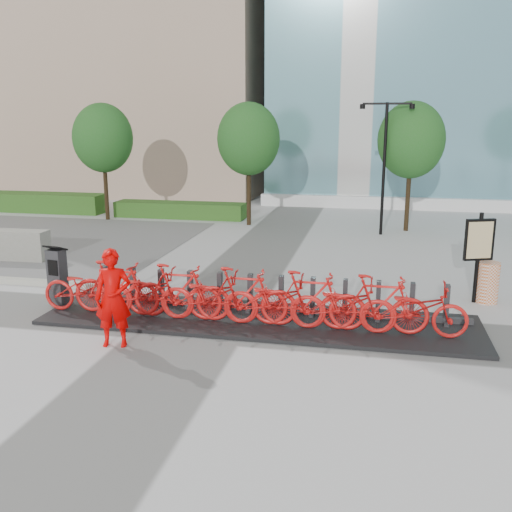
% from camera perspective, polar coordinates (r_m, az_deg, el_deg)
% --- Properties ---
extents(ground, '(120.00, 120.00, 0.00)m').
position_cam_1_polar(ground, '(12.75, -5.83, -6.58)').
color(ground, '#BABABA').
extents(hedge_a, '(10.00, 1.40, 0.90)m').
position_cam_1_polar(hedge_a, '(30.79, -23.51, 5.03)').
color(hedge_a, '#25401C').
rests_on(hedge_a, ground).
extents(hedge_b, '(6.00, 1.20, 0.70)m').
position_cam_1_polar(hedge_b, '(26.39, -7.61, 4.59)').
color(hedge_b, '#25401C').
rests_on(hedge_b, ground).
extents(tree_0, '(2.60, 2.60, 5.10)m').
position_cam_1_polar(tree_0, '(26.17, -15.06, 11.31)').
color(tree_0, '#362717').
rests_on(tree_0, ground).
extents(tree_1, '(2.60, 2.60, 5.10)m').
position_cam_1_polar(tree_1, '(23.98, -0.74, 11.61)').
color(tree_1, '#362717').
rests_on(tree_1, ground).
extents(tree_2, '(2.60, 2.60, 5.10)m').
position_cam_1_polar(tree_2, '(23.45, 15.27, 11.11)').
color(tree_2, '#362717').
rests_on(tree_2, ground).
extents(streetlamp, '(2.00, 0.20, 5.00)m').
position_cam_1_polar(streetlamp, '(22.44, 12.75, 10.00)').
color(streetlamp, black).
rests_on(streetlamp, ground).
extents(dock_pad, '(9.60, 2.40, 0.08)m').
position_cam_1_polar(dock_pad, '(12.69, 0.22, -6.40)').
color(dock_pad, black).
rests_on(dock_pad, ground).
extents(dock_rail_posts, '(8.02, 0.50, 0.85)m').
position_cam_1_polar(dock_rail_posts, '(12.98, 0.90, -3.79)').
color(dock_rail_posts, '#2C2D30').
rests_on(dock_rail_posts, dock_pad).
extents(bike_0, '(2.10, 0.73, 1.10)m').
position_cam_1_polar(bike_0, '(13.50, -16.56, -3.12)').
color(bike_0, red).
rests_on(bike_0, dock_pad).
extents(bike_1, '(2.04, 0.58, 1.22)m').
position_cam_1_polar(bike_1, '(13.16, -13.81, -3.09)').
color(bike_1, red).
rests_on(bike_1, dock_pad).
extents(bike_2, '(2.10, 0.73, 1.10)m').
position_cam_1_polar(bike_2, '(12.89, -10.89, -3.57)').
color(bike_2, red).
rests_on(bike_2, dock_pad).
extents(bike_3, '(2.04, 0.58, 1.22)m').
position_cam_1_polar(bike_3, '(12.62, -7.88, -3.53)').
color(bike_3, red).
rests_on(bike_3, dock_pad).
extents(bike_4, '(2.10, 0.73, 1.10)m').
position_cam_1_polar(bike_4, '(12.42, -4.73, -4.02)').
color(bike_4, red).
rests_on(bike_4, dock_pad).
extents(bike_5, '(2.04, 0.58, 1.22)m').
position_cam_1_polar(bike_5, '(12.22, -1.49, -3.97)').
color(bike_5, red).
rests_on(bike_5, dock_pad).
extents(bike_6, '(2.10, 0.73, 1.10)m').
position_cam_1_polar(bike_6, '(12.10, 1.85, -4.45)').
color(bike_6, red).
rests_on(bike_6, dock_pad).
extents(bike_7, '(2.04, 0.58, 1.22)m').
position_cam_1_polar(bike_7, '(11.99, 5.25, -4.37)').
color(bike_7, red).
rests_on(bike_7, dock_pad).
extents(bike_8, '(2.10, 0.73, 1.10)m').
position_cam_1_polar(bike_8, '(11.95, 8.68, -4.83)').
color(bike_8, red).
rests_on(bike_8, dock_pad).
extents(bike_9, '(2.04, 0.58, 1.22)m').
position_cam_1_polar(bike_9, '(11.92, 12.16, -4.72)').
color(bike_9, red).
rests_on(bike_9, dock_pad).
extents(bike_10, '(2.10, 0.73, 1.10)m').
position_cam_1_polar(bike_10, '(11.98, 15.60, -5.15)').
color(bike_10, red).
rests_on(bike_10, dock_pad).
extents(kiosk, '(0.49, 0.42, 1.44)m').
position_cam_1_polar(kiosk, '(14.28, -19.24, -1.84)').
color(kiosk, '#2C2D30').
rests_on(kiosk, dock_pad).
extents(worker_red, '(0.80, 0.61, 1.95)m').
position_cam_1_polar(worker_red, '(11.44, -14.10, -4.11)').
color(worker_red, '#D70000').
rests_on(worker_red, ground).
extents(construction_barrel, '(0.65, 0.65, 1.01)m').
position_cam_1_polar(construction_barrel, '(14.97, 22.15, -2.46)').
color(construction_barrel, '#D5560D').
rests_on(construction_barrel, ground).
extents(jersey_barrier, '(2.48, 0.81, 0.94)m').
position_cam_1_polar(jersey_barrier, '(19.81, -23.35, 1.03)').
color(jersey_barrier, gray).
rests_on(jersey_barrier, ground).
extents(map_sign, '(0.72, 0.35, 2.22)m').
position_cam_1_polar(map_sign, '(14.65, 21.41, 1.16)').
color(map_sign, black).
rests_on(map_sign, ground).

